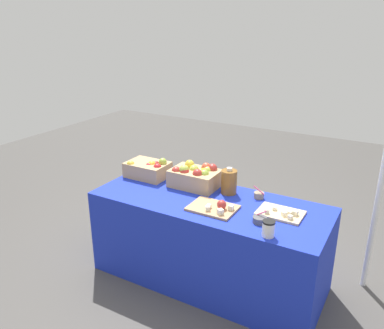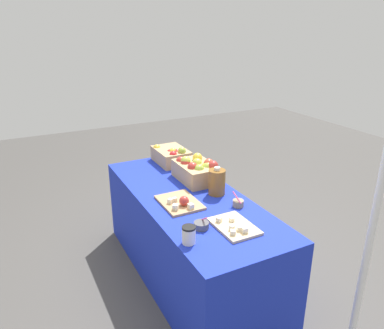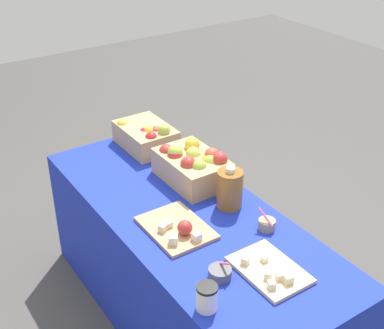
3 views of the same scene
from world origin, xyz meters
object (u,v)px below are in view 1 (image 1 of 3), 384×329
cutting_board_back (281,213)px  sample_bowl_mid (259,195)px  apple_crate_left (148,169)px  apple_crate_middle (195,176)px  coffee_cup (268,229)px  cutting_board_front (215,208)px  tent_pole (382,176)px  sample_bowl_near (260,220)px  cider_jug (229,182)px

cutting_board_back → sample_bowl_mid: size_ratio=2.98×
apple_crate_left → cutting_board_back: (1.30, -0.13, -0.06)m
apple_crate_middle → coffee_cup: size_ratio=3.66×
cutting_board_front → cutting_board_back: size_ratio=1.08×
apple_crate_left → apple_crate_middle: size_ratio=0.92×
coffee_cup → tent_pole: bearing=56.3°
cutting_board_back → sample_bowl_near: bearing=-116.0°
coffee_cup → tent_pole: (0.58, 0.87, 0.19)m
sample_bowl_mid → cider_jug: cider_jug is taller
sample_bowl_near → cider_jug: cider_jug is taller
apple_crate_middle → cider_jug: size_ratio=1.83×
apple_crate_middle → cutting_board_back: bearing=-10.5°
cutting_board_front → cutting_board_back: cutting_board_front is taller
cider_jug → tent_pole: bearing=18.1°
sample_bowl_near → sample_bowl_mid: 0.42m
apple_crate_left → cutting_board_front: apple_crate_left is taller
cutting_board_back → sample_bowl_near: sample_bowl_near is taller
apple_crate_left → sample_bowl_near: bearing=-15.2°
apple_crate_middle → cider_jug: bearing=2.6°
apple_crate_middle → cutting_board_front: bearing=-42.5°
coffee_cup → apple_crate_middle: bearing=149.5°
cutting_board_front → sample_bowl_mid: (0.22, 0.37, 0.01)m
apple_crate_left → cider_jug: cider_jug is taller
sample_bowl_mid → coffee_cup: (0.27, -0.54, 0.03)m
cider_jug → coffee_cup: size_ratio=2.00×
coffee_cup → tent_pole: 1.06m
apple_crate_left → coffee_cup: bearing=-19.8°
cutting_board_front → tent_pole: 1.29m
tent_pole → sample_bowl_near: bearing=-134.1°
cutting_board_front → coffee_cup: bearing=-19.5°
cutting_board_front → cider_jug: 0.35m
cutting_board_front → sample_bowl_near: 0.37m
apple_crate_middle → sample_bowl_near: apple_crate_middle is taller
apple_crate_middle → cider_jug: 0.31m
cutting_board_front → sample_bowl_near: sample_bowl_near is taller
cider_jug → tent_pole: size_ratio=0.11×
apple_crate_middle → cutting_board_front: 0.48m
cider_jug → tent_pole: tent_pole is taller
sample_bowl_mid → cider_jug: size_ratio=0.50×
apple_crate_middle → tent_pole: size_ratio=0.21×
apple_crate_left → tent_pole: bearing=11.7°
cutting_board_back → coffee_cup: bearing=-86.2°
cutting_board_front → tent_pole: (1.06, 0.70, 0.23)m
sample_bowl_near → sample_bowl_mid: sample_bowl_mid is taller
apple_crate_middle → cutting_board_front: (0.35, -0.32, -0.08)m
sample_bowl_mid → coffee_cup: size_ratio=0.99×
sample_bowl_mid → cider_jug: bearing=-173.1°
sample_bowl_near → coffee_cup: 0.19m
cutting_board_front → cider_jug: bearing=96.6°
apple_crate_middle → sample_bowl_near: bearing=-25.5°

